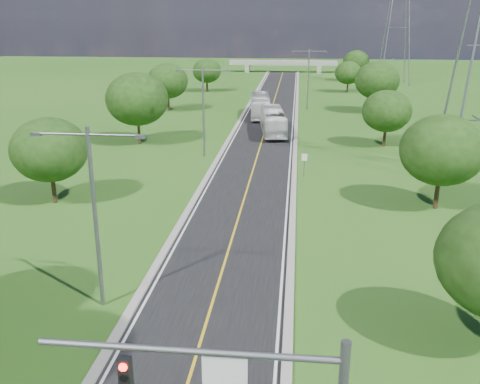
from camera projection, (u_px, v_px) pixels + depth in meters
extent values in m
plane|color=#265417|center=(265.00, 130.00, 74.27)|extent=(260.00, 260.00, 0.00)
cube|color=black|center=(268.00, 122.00, 79.92)|extent=(8.00, 150.00, 0.06)
cube|color=gray|center=(239.00, 121.00, 80.33)|extent=(0.50, 150.00, 0.22)
cube|color=gray|center=(296.00, 122.00, 79.47)|extent=(0.50, 150.00, 0.22)
cylinder|color=slate|center=(188.00, 351.00, 14.46)|extent=(8.40, 0.20, 0.20)
cube|color=black|center=(126.00, 374.00, 14.93)|extent=(0.35, 0.28, 1.05)
cylinder|color=#FF140C|center=(123.00, 367.00, 14.67)|extent=(0.24, 0.06, 0.24)
cube|color=white|center=(225.00, 372.00, 14.55)|extent=(1.25, 0.06, 1.00)
cylinder|color=slate|center=(304.00, 165.00, 52.60)|extent=(0.08, 0.08, 2.40)
cube|color=white|center=(304.00, 157.00, 52.32)|extent=(0.55, 0.04, 0.70)
cube|color=gray|center=(247.00, 68.00, 150.46)|extent=(1.20, 3.00, 2.00)
cube|color=gray|center=(319.00, 69.00, 148.44)|extent=(1.20, 3.00, 2.00)
cube|color=gray|center=(283.00, 63.00, 148.94)|extent=(30.00, 3.00, 1.20)
cylinder|color=slate|center=(96.00, 221.00, 28.00)|extent=(0.22, 0.22, 10.00)
cylinder|color=slate|center=(61.00, 134.00, 26.70)|extent=(2.80, 0.12, 0.12)
cylinder|color=slate|center=(115.00, 135.00, 26.41)|extent=(2.80, 0.12, 0.12)
cube|color=slate|center=(36.00, 134.00, 26.84)|extent=(0.50, 0.25, 0.18)
cube|color=slate|center=(141.00, 137.00, 26.30)|extent=(0.50, 0.25, 0.18)
cylinder|color=slate|center=(203.00, 112.00, 59.15)|extent=(0.22, 0.22, 10.00)
cylinder|color=slate|center=(190.00, 70.00, 57.84)|extent=(2.80, 0.12, 0.12)
cylinder|color=slate|center=(215.00, 70.00, 57.55)|extent=(2.80, 0.12, 0.12)
cube|color=slate|center=(178.00, 70.00, 57.99)|extent=(0.50, 0.25, 0.18)
cube|color=slate|center=(227.00, 71.00, 57.44)|extent=(0.50, 0.25, 0.18)
cylinder|color=slate|center=(308.00, 80.00, 89.07)|extent=(0.22, 0.22, 10.00)
cylinder|color=slate|center=(301.00, 51.00, 87.77)|extent=(2.80, 0.12, 0.12)
cylinder|color=slate|center=(318.00, 51.00, 87.48)|extent=(2.80, 0.12, 0.12)
cube|color=slate|center=(293.00, 51.00, 87.91)|extent=(0.50, 0.25, 0.18)
cube|color=slate|center=(326.00, 52.00, 87.37)|extent=(0.50, 0.25, 0.18)
cylinder|color=black|center=(54.00, 188.00, 45.26)|extent=(0.36, 0.36, 2.70)
ellipsoid|color=#18340E|center=(49.00, 150.00, 44.23)|extent=(6.30, 6.30, 5.36)
cylinder|color=black|center=(139.00, 131.00, 65.84)|extent=(0.36, 0.36, 3.24)
ellipsoid|color=#18340E|center=(137.00, 99.00, 64.59)|extent=(7.56, 7.56, 6.43)
cylinder|color=black|center=(168.00, 102.00, 88.75)|extent=(0.36, 0.36, 2.88)
ellipsoid|color=#18340E|center=(168.00, 81.00, 87.64)|extent=(6.72, 6.72, 5.71)
cylinder|color=black|center=(207.00, 86.00, 111.20)|extent=(0.36, 0.36, 2.52)
ellipsoid|color=#18340E|center=(207.00, 71.00, 110.23)|extent=(5.88, 5.88, 5.00)
cylinder|color=black|center=(437.00, 192.00, 43.88)|extent=(0.36, 0.36, 2.88)
ellipsoid|color=#18340E|center=(442.00, 150.00, 42.77)|extent=(6.72, 6.72, 5.71)
cylinder|color=black|center=(385.00, 136.00, 64.80)|extent=(0.36, 0.36, 2.52)
ellipsoid|color=#18340E|center=(387.00, 111.00, 63.83)|extent=(5.88, 5.88, 5.00)
cylinder|color=black|center=(375.00, 103.00, 87.16)|extent=(0.36, 0.36, 3.06)
ellipsoid|color=#18340E|center=(377.00, 80.00, 85.99)|extent=(7.14, 7.14, 6.07)
cylinder|color=black|center=(347.00, 87.00, 110.18)|extent=(0.36, 0.36, 2.34)
ellipsoid|color=#18340E|center=(348.00, 73.00, 109.28)|extent=(5.46, 5.46, 4.64)
cylinder|color=black|center=(355.00, 76.00, 128.64)|extent=(0.36, 0.36, 2.70)
ellipsoid|color=#18340E|center=(356.00, 62.00, 127.60)|extent=(6.30, 6.30, 5.36)
imported|color=white|center=(273.00, 121.00, 71.64)|extent=(4.23, 12.26, 3.35)
imported|color=silver|center=(260.00, 106.00, 83.69)|extent=(3.83, 12.37, 3.39)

